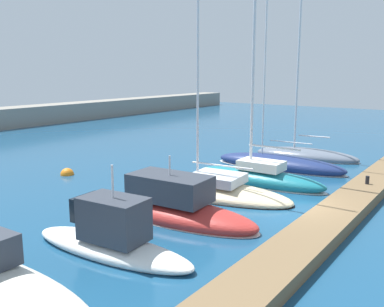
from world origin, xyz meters
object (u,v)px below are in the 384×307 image
object	(u,v)px
sailboat_sand_fourth	(206,190)
sailboat_slate_seventh	(306,155)
sailboat_navy_sixth	(279,164)
mooring_buoy_orange	(67,175)
motorboat_red_third	(174,207)
dock_bollard	(367,180)
sailboat_teal_fifth	(259,176)
motorboat_white_second	(111,237)

from	to	relation	value
sailboat_sand_fourth	sailboat_slate_seventh	xyz separation A→B (m)	(12.39, -0.89, 0.05)
sailboat_navy_sixth	sailboat_sand_fourth	bearing A→B (deg)	83.51
sailboat_sand_fourth	mooring_buoy_orange	size ratio (longest dim) A/B	20.32
motorboat_red_third	dock_bollard	distance (m)	11.00
sailboat_sand_fourth	sailboat_teal_fifth	bearing A→B (deg)	-116.71
motorboat_white_second	motorboat_red_third	xyz separation A→B (m)	(4.30, 0.47, -0.10)
motorboat_red_third	sailboat_slate_seventh	xyz separation A→B (m)	(16.53, 0.13, -0.25)
motorboat_white_second	motorboat_red_third	world-z (taller)	motorboat_white_second
sailboat_navy_sixth	mooring_buoy_orange	bearing A→B (deg)	41.42
sailboat_slate_seventh	dock_bollard	distance (m)	9.66
motorboat_white_second	mooring_buoy_orange	world-z (taller)	motorboat_white_second
motorboat_white_second	sailboat_slate_seventh	xyz separation A→B (m)	(20.83, 0.59, -0.36)
motorboat_white_second	sailboat_teal_fifth	bearing A→B (deg)	-94.26
sailboat_navy_sixth	mooring_buoy_orange	xyz separation A→B (m)	(-9.63, 10.24, -0.31)
sailboat_slate_seventh	mooring_buoy_orange	size ratio (longest dim) A/B	18.52
sailboat_teal_fifth	dock_bollard	distance (m)	5.91
dock_bollard	motorboat_white_second	bearing A→B (deg)	157.33
motorboat_white_second	dock_bollard	size ratio (longest dim) A/B	16.30
motorboat_red_third	sailboat_teal_fifth	bearing A→B (deg)	-96.32
sailboat_teal_fifth	sailboat_navy_sixth	distance (m)	4.59
motorboat_red_third	sailboat_navy_sixth	bearing A→B (deg)	-91.75
motorboat_white_second	sailboat_sand_fourth	bearing A→B (deg)	-84.72
sailboat_slate_seventh	sailboat_teal_fifth	bearing A→B (deg)	88.56
motorboat_red_third	dock_bollard	world-z (taller)	motorboat_red_third
mooring_buoy_orange	sailboat_sand_fourth	bearing A→B (deg)	-80.41
motorboat_red_third	dock_bollard	size ratio (longest dim) A/B	18.85
motorboat_red_third	sailboat_sand_fourth	size ratio (longest dim) A/B	0.47
sailboat_navy_sixth	dock_bollard	xyz separation A→B (m)	(-3.00, -6.45, 0.45)
motorboat_white_second	sailboat_teal_fifth	world-z (taller)	sailboat_teal_fifth
motorboat_red_third	sailboat_slate_seventh	distance (m)	16.53
sailboat_teal_fifth	sailboat_slate_seventh	bearing A→B (deg)	-87.79
sailboat_sand_fourth	dock_bollard	world-z (taller)	sailboat_sand_fourth
motorboat_red_third	sailboat_slate_seventh	size ratio (longest dim) A/B	0.52
motorboat_red_third	sailboat_navy_sixth	size ratio (longest dim) A/B	0.50
motorboat_red_third	sailboat_navy_sixth	distance (m)	12.16
motorboat_red_third	sailboat_sand_fourth	distance (m)	4.27
sailboat_sand_fourth	sailboat_teal_fifth	size ratio (longest dim) A/B	1.07
sailboat_teal_fifth	mooring_buoy_orange	bearing A→B (deg)	23.88
mooring_buoy_orange	sailboat_slate_seventh	bearing A→B (deg)	-36.78
dock_bollard	mooring_buoy_orange	bearing A→B (deg)	111.68
motorboat_white_second	sailboat_navy_sixth	distance (m)	16.48
motorboat_white_second	sailboat_sand_fourth	xyz separation A→B (m)	(8.44, 1.48, -0.41)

